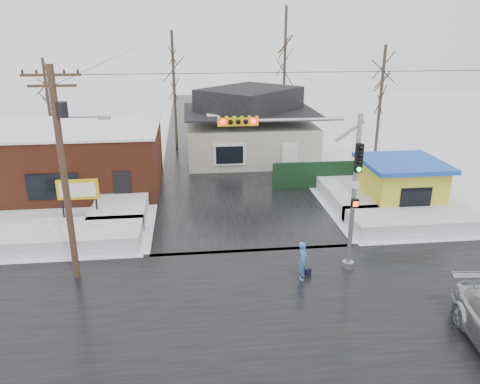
{
  "coord_description": "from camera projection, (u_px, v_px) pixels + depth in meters",
  "views": [
    {
      "loc": [
        -2.96,
        -15.13,
        10.35
      ],
      "look_at": [
        -0.65,
        5.32,
        3.0
      ],
      "focal_mm": 35.0,
      "sensor_mm": 36.0,
      "label": 1
    }
  ],
  "objects": [
    {
      "name": "ground",
      "position": [
        272.0,
        311.0,
        17.95
      ],
      "size": [
        120.0,
        120.0,
        0.0
      ],
      "primitive_type": "plane",
      "color": "white",
      "rests_on": "ground"
    },
    {
      "name": "road_ns",
      "position": [
        272.0,
        311.0,
        17.95
      ],
      "size": [
        10.0,
        120.0,
        0.02
      ],
      "primitive_type": "cube",
      "color": "black",
      "rests_on": "ground"
    },
    {
      "name": "road_ew",
      "position": [
        272.0,
        311.0,
        17.95
      ],
      "size": [
        120.0,
        10.0,
        0.02
      ],
      "primitive_type": "cube",
      "color": "black",
      "rests_on": "ground"
    },
    {
      "name": "snowbank_nw",
      "position": [
        71.0,
        236.0,
        23.42
      ],
      "size": [
        7.0,
        3.0,
        0.8
      ],
      "primitive_type": "cube",
      "color": "white",
      "rests_on": "ground"
    },
    {
      "name": "snowbank_ne",
      "position": [
        413.0,
        220.0,
        25.32
      ],
      "size": [
        7.0,
        3.0,
        0.8
      ],
      "primitive_type": "cube",
      "color": "white",
      "rests_on": "ground"
    },
    {
      "name": "snowbank_nside_w",
      "position": [
        124.0,
        200.0,
        28.31
      ],
      "size": [
        3.0,
        8.0,
        0.8
      ],
      "primitive_type": "cube",
      "color": "white",
      "rests_on": "ground"
    },
    {
      "name": "snowbank_nside_e",
      "position": [
        347.0,
        191.0,
        29.79
      ],
      "size": [
        3.0,
        8.0,
        0.8
      ],
      "primitive_type": "cube",
      "color": "white",
      "rests_on": "ground"
    },
    {
      "name": "traffic_signal",
      "position": [
        320.0,
        173.0,
        19.46
      ],
      "size": [
        6.05,
        0.68,
        7.0
      ],
      "color": "gray",
      "rests_on": "ground"
    },
    {
      "name": "utility_pole",
      "position": [
        64.0,
        164.0,
        18.67
      ],
      "size": [
        3.15,
        0.44,
        9.0
      ],
      "color": "#382619",
      "rests_on": "ground"
    },
    {
      "name": "brick_building",
      "position": [
        67.0,
        157.0,
        31.06
      ],
      "size": [
        12.2,
        8.2,
        4.12
      ],
      "color": "brown",
      "rests_on": "ground"
    },
    {
      "name": "marquee_sign",
      "position": [
        78.0,
        191.0,
        25.24
      ],
      "size": [
        2.2,
        0.21,
        2.55
      ],
      "color": "black",
      "rests_on": "ground"
    },
    {
      "name": "house",
      "position": [
        249.0,
        127.0,
        37.87
      ],
      "size": [
        10.4,
        8.4,
        5.76
      ],
      "color": "beige",
      "rests_on": "ground"
    },
    {
      "name": "kiosk",
      "position": [
        400.0,
        184.0,
        27.82
      ],
      "size": [
        4.6,
        4.6,
        2.88
      ],
      "color": "gold",
      "rests_on": "ground"
    },
    {
      "name": "fence",
      "position": [
        331.0,
        174.0,
        31.44
      ],
      "size": [
        8.0,
        0.12,
        1.8
      ],
      "primitive_type": "cube",
      "color": "black",
      "rests_on": "ground"
    },
    {
      "name": "tree_far_left",
      "position": [
        173.0,
        56.0,
        39.19
      ],
      "size": [
        3.0,
        3.0,
        10.0
      ],
      "color": "#332821",
      "rests_on": "ground"
    },
    {
      "name": "tree_far_mid",
      "position": [
        286.0,
        35.0,
        41.59
      ],
      "size": [
        3.0,
        3.0,
        12.0
      ],
      "color": "#332821",
      "rests_on": "ground"
    },
    {
      "name": "tree_far_right",
      "position": [
        383.0,
        70.0,
        35.54
      ],
      "size": [
        3.0,
        3.0,
        9.0
      ],
      "color": "#332821",
      "rests_on": "ground"
    },
    {
      "name": "tree_far_west",
      "position": [
        45.0,
        79.0,
        36.8
      ],
      "size": [
        3.0,
        3.0,
        8.0
      ],
      "color": "#332821",
      "rests_on": "ground"
    },
    {
      "name": "pedestrian",
      "position": [
        303.0,
        261.0,
        19.96
      ],
      "size": [
        0.63,
        0.74,
        1.73
      ],
      "primitive_type": "imported",
      "rotation": [
        0.0,
        0.0,
        1.16
      ],
      "color": "#4270B8",
      "rests_on": "ground"
    },
    {
      "name": "shopping_bag",
      "position": [
        308.0,
        273.0,
        20.35
      ],
      "size": [
        0.3,
        0.21,
        0.35
      ],
      "primitive_type": "cube",
      "rotation": [
        0.0,
        0.0,
        0.37
      ],
      "color": "black",
      "rests_on": "ground"
    }
  ]
}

